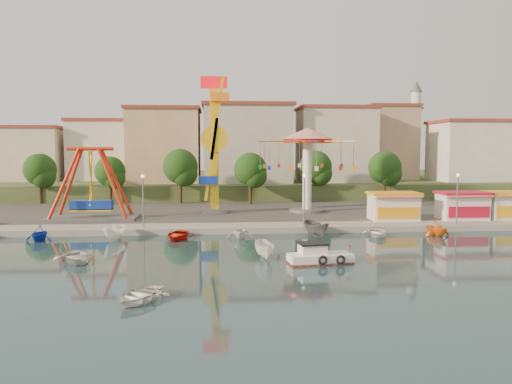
{
  "coord_description": "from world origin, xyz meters",
  "views": [
    {
      "loc": [
        -0.76,
        -36.44,
        8.23
      ],
      "look_at": [
        3.2,
        14.0,
        4.0
      ],
      "focal_mm": 35.0,
      "sensor_mm": 36.0,
      "label": 1
    }
  ],
  "objects": [
    {
      "name": "tree_5",
      "position": [
        24.0,
        35.54,
        5.71
      ],
      "size": [
        4.83,
        4.83,
        7.54
      ],
      "color": "#382314",
      "rests_on": "quay_deck"
    },
    {
      "name": "moored_boat_4",
      "position": [
        1.39,
        9.8,
        0.75
      ],
      "size": [
        2.93,
        3.24,
        1.5
      ],
      "primitive_type": "imported",
      "rotation": [
        0.0,
        0.0,
        -0.18
      ],
      "color": "white",
      "rests_on": "ground"
    },
    {
      "name": "pirate_ship_ride",
      "position": [
        -14.64,
        19.74,
        4.39
      ],
      "size": [
        10.0,
        5.0,
        8.0
      ],
      "color": "#59595E",
      "rests_on": "quay_deck"
    },
    {
      "name": "tree_3",
      "position": [
        4.0,
        34.36,
        5.55
      ],
      "size": [
        4.68,
        4.68,
        7.32
      ],
      "color": "#382314",
      "rests_on": "quay_deck"
    },
    {
      "name": "moored_boat_2",
      "position": [
        -10.19,
        9.8,
        0.69
      ],
      "size": [
        2.05,
        3.77,
        1.38
      ],
      "primitive_type": "imported",
      "rotation": [
        0.0,
        0.0,
        -0.21
      ],
      "color": "white",
      "rests_on": "ground"
    },
    {
      "name": "building_2",
      "position": [
        -8.19,
        51.96,
        8.62
      ],
      "size": [
        11.95,
        9.28,
        11.23
      ],
      "primitive_type": "cube",
      "color": "tan",
      "rests_on": "hill_terrace"
    },
    {
      "name": "quay_deck",
      "position": [
        0.0,
        62.0,
        0.3
      ],
      "size": [
        200.0,
        100.0,
        0.6
      ],
      "primitive_type": "cube",
      "color": "#9E998E",
      "rests_on": "ground"
    },
    {
      "name": "cabin_motorboat",
      "position": [
        6.61,
        -1.02,
        0.44
      ],
      "size": [
        4.87,
        2.4,
        1.64
      ],
      "rotation": [
        0.0,
        0.0,
        0.14
      ],
      "color": "white",
      "rests_on": "ground"
    },
    {
      "name": "lamp_post_1",
      "position": [
        -8.0,
        13.0,
        3.1
      ],
      "size": [
        0.14,
        0.14,
        5.0
      ],
      "primitive_type": "cylinder",
      "color": "#59595E",
      "rests_on": "quay_deck"
    },
    {
      "name": "booth_mid",
      "position": [
        26.35,
        16.49,
        2.16
      ],
      "size": [
        5.4,
        3.78,
        3.08
      ],
      "color": "white",
      "rests_on": "quay_deck"
    },
    {
      "name": "moored_boat_7",
      "position": [
        20.39,
        9.8,
        0.79
      ],
      "size": [
        3.34,
        3.62,
        1.59
      ],
      "primitive_type": "imported",
      "rotation": [
        0.0,
        0.0,
        0.28
      ],
      "color": "orange",
      "rests_on": "ground"
    },
    {
      "name": "asphalt_pad",
      "position": [
        0.0,
        30.0,
        0.6
      ],
      "size": [
        90.0,
        28.0,
        0.01
      ],
      "primitive_type": "cube",
      "color": "#4C4944",
      "rests_on": "quay_deck"
    },
    {
      "name": "tree_2",
      "position": [
        -6.0,
        35.81,
        5.92
      ],
      "size": [
        5.02,
        5.02,
        7.85
      ],
      "color": "#382314",
      "rests_on": "quay_deck"
    },
    {
      "name": "kamikaze_tower",
      "position": [
        -0.97,
        24.34,
        8.61
      ],
      "size": [
        3.42,
        3.1,
        16.5
      ],
      "color": "#59595E",
      "rests_on": "quay_deck"
    },
    {
      "name": "rowboat_b",
      "position": [
        -5.05,
        -9.38,
        0.36
      ],
      "size": [
        3.75,
        4.24,
        0.73
      ],
      "primitive_type": "imported",
      "rotation": [
        0.0,
        0.0,
        -0.44
      ],
      "color": "white",
      "rests_on": "ground"
    },
    {
      "name": "building_5",
      "position": [
        32.37,
        50.33,
        8.61
      ],
      "size": [
        12.77,
        10.96,
        11.21
      ],
      "primitive_type": "cube",
      "color": "tan",
      "rests_on": "hill_terrace"
    },
    {
      "name": "building_1",
      "position": [
        -21.33,
        51.38,
        7.32
      ],
      "size": [
        12.33,
        9.01,
        8.63
      ],
      "primitive_type": "cube",
      "color": "silver",
      "rests_on": "hill_terrace"
    },
    {
      "name": "lamp_post_3",
      "position": [
        24.0,
        13.0,
        3.1
      ],
      "size": [
        0.14,
        0.14,
        5.0
      ],
      "primitive_type": "cylinder",
      "color": "#59595E",
      "rests_on": "quay_deck"
    },
    {
      "name": "skiff",
      "position": [
        2.83,
        0.88,
        0.68
      ],
      "size": [
        1.56,
        3.61,
        1.36
      ],
      "primitive_type": "imported",
      "rotation": [
        0.0,
        0.0,
        0.07
      ],
      "color": "white",
      "rests_on": "ground"
    },
    {
      "name": "building_0",
      "position": [
        -33.37,
        46.06,
        8.93
      ],
      "size": [
        9.26,
        9.53,
        11.87
      ],
      "primitive_type": "cube",
      "color": "beige",
      "rests_on": "hill_terrace"
    },
    {
      "name": "tree_4",
      "position": [
        14.0,
        37.35,
        5.75
      ],
      "size": [
        4.86,
        4.86,
        7.6
      ],
      "color": "#382314",
      "rests_on": "quay_deck"
    },
    {
      "name": "moored_boat_1",
      "position": [
        -16.91,
        9.8,
        0.73
      ],
      "size": [
        2.71,
        3.03,
        1.45
      ],
      "primitive_type": "imported",
      "rotation": [
        0.0,
        0.0,
        -0.13
      ],
      "color": "#1335AE",
      "rests_on": "ground"
    },
    {
      "name": "minaret",
      "position": [
        36.0,
        54.0,
        12.55
      ],
      "size": [
        2.8,
        2.8,
        18.0
      ],
      "color": "silver",
      "rests_on": "hill_terrace"
    },
    {
      "name": "wave_swinger",
      "position": [
        10.35,
        24.33,
        8.2
      ],
      "size": [
        11.6,
        11.6,
        10.4
      ],
      "color": "#59595E",
      "rests_on": "quay_deck"
    },
    {
      "name": "moored_boat_3",
      "position": [
        -4.43,
        9.8,
        0.41
      ],
      "size": [
        3.34,
        4.3,
        0.82
      ],
      "primitive_type": "imported",
      "rotation": [
        0.0,
        0.0,
        -0.14
      ],
      "color": "red",
      "rests_on": "ground"
    },
    {
      "name": "booth_right",
      "position": [
        31.8,
        16.49,
        2.16
      ],
      "size": [
        5.4,
        3.78,
        3.08
      ],
      "color": "white",
      "rests_on": "quay_deck"
    },
    {
      "name": "hill_terrace",
      "position": [
        0.0,
        67.0,
        1.5
      ],
      "size": [
        200.0,
        60.0,
        3.0
      ],
      "primitive_type": "cube",
      "color": "#384C26",
      "rests_on": "ground"
    },
    {
      "name": "moored_boat_6",
      "position": [
        14.55,
        9.8,
        0.37
      ],
      "size": [
        3.21,
        4.03,
        0.75
      ],
      "primitive_type": "imported",
      "rotation": [
        0.0,
        0.0,
        -0.19
      ],
      "color": "white",
      "rests_on": "ground"
    },
    {
      "name": "building_3",
      "position": [
        5.6,
        48.8,
        7.6
      ],
      "size": [
        12.59,
        10.5,
        9.2
      ],
      "primitive_type": "cube",
      "color": "beige",
      "rests_on": "hill_terrace"
    },
    {
      "name": "booth_left",
      "position": [
        18.52,
        16.49,
        2.16
      ],
      "size": [
        5.4,
        3.78,
        3.08
      ],
      "color": "white",
      "rests_on": "quay_deck"
    },
    {
      "name": "building_4",
      "position": [
        19.07,
        52.2,
        7.62
      ],
      "size": [
        10.75,
        9.23,
        9.24
      ],
      "primitive_type": "cube",
      "color": "beige",
      "rests_on": "hill_terrace"
    },
    {
      "name": "rowboat_a",
      "position": [
        -11.12,
        0.68,
        0.4
      ],
      "size": [
        4.3,
        4.72,
        0.8
      ],
      "primitive_type": "imported",
      "rotation": [
        0.0,
        0.0,
        0.51
      ],
      "color": "silver",
      "rests_on": "ground"
    },
    {
      "name": "building_6",
      "position": [
        44.15,
        48.77,
        9.18
      ],
      "size": [
        8.23,
        8.98,
        12.36
      ],
      "primitive_type": "cube",
      "color": "silver",
      "rests_on": "hill_terrace"
    },
    {
      "name": "lamp_post_2",
      "position": [
        8.0,
        13.0,
        3.1
      ],
      "size": [
        0.14,
        0.14,
        5.0
      ],
      "primitive_type": "cylinder",
      "color": "#59595E",
      "rests_on": "quay_deck"
    },
    {
      "name": "tree_0",
      "position": [
        -26.0,
        36.98,
        5.47
      ],
      "size": [
        4.6,
        4.6,
        7.19
      ],
      "color": "#382314",
      "rests_on": "quay_deck"
    },
    {
      "name": "tree_1",
      "position": [
        -16.0,
        36.24,
        5.2
      ],
      "size": [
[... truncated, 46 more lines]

